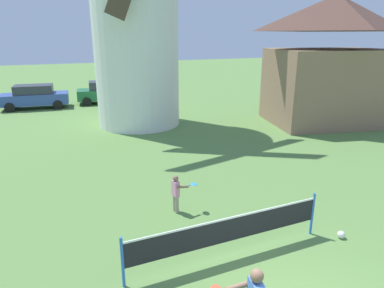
% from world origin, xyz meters
% --- Properties ---
extents(tennis_net, '(4.72, 0.06, 1.10)m').
position_xyz_m(tennis_net, '(-0.24, 1.65, 0.68)').
color(tennis_net, blue).
rests_on(tennis_net, ground_plane).
extents(player_far, '(0.70, 0.40, 1.10)m').
position_xyz_m(player_far, '(-0.54, 4.01, 0.62)').
color(player_far, '#9E937F').
rests_on(player_far, ground_plane).
extents(stray_ball, '(0.19, 0.19, 0.19)m').
position_xyz_m(stray_ball, '(2.64, 1.20, 0.09)').
color(stray_ball, silver).
rests_on(stray_ball, ground_plane).
extents(parked_car_blue, '(4.38, 2.22, 1.56)m').
position_xyz_m(parked_car_blue, '(-4.12, 21.02, 0.81)').
color(parked_car_blue, '#334C99').
rests_on(parked_car_blue, ground_plane).
extents(parked_car_green, '(4.07, 2.30, 1.56)m').
position_xyz_m(parked_car_green, '(0.56, 21.10, 0.81)').
color(parked_car_green, '#1E6638').
rests_on(parked_car_green, ground_plane).
extents(chapel, '(7.22, 5.99, 7.60)m').
position_xyz_m(chapel, '(10.77, 10.29, 3.28)').
color(chapel, '#937056').
rests_on(chapel, ground_plane).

